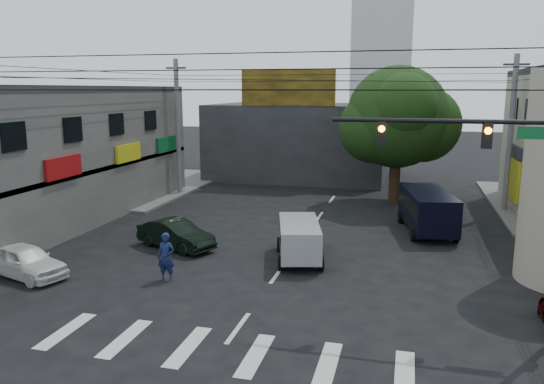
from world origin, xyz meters
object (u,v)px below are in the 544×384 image
at_px(silver_minivan, 299,241).
at_px(navy_van, 427,212).
at_px(white_compact, 26,261).
at_px(traffic_officer, 166,257).
at_px(utility_pole_far_left, 178,128).
at_px(traffic_gantry, 515,173).
at_px(utility_pole_far_right, 510,135).
at_px(street_tree, 397,117).
at_px(dark_sedan, 176,234).

bearing_deg(silver_minivan, navy_van, -56.08).
distance_m(white_compact, traffic_officer, 5.60).
height_order(utility_pole_far_left, white_compact, utility_pole_far_left).
bearing_deg(traffic_gantry, silver_minivan, 146.14).
distance_m(traffic_gantry, traffic_officer, 12.43).
height_order(utility_pole_far_right, silver_minivan, utility_pole_far_right).
xyz_separation_m(navy_van, traffic_officer, (-9.80, -9.86, -0.12)).
relative_size(street_tree, utility_pole_far_left, 0.95).
relative_size(dark_sedan, traffic_officer, 2.23).
distance_m(dark_sedan, white_compact, 6.41).
relative_size(silver_minivan, navy_van, 0.75).
height_order(dark_sedan, silver_minivan, silver_minivan).
height_order(utility_pole_far_right, traffic_officer, utility_pole_far_right).
distance_m(utility_pole_far_right, silver_minivan, 16.14).
relative_size(traffic_gantry, utility_pole_far_right, 0.78).
height_order(street_tree, utility_pole_far_right, utility_pole_far_right).
height_order(dark_sedan, navy_van, navy_van).
relative_size(street_tree, navy_van, 1.56).
bearing_deg(utility_pole_far_left, utility_pole_far_right, 0.00).
relative_size(utility_pole_far_right, silver_minivan, 2.21).
distance_m(utility_pole_far_right, traffic_officer, 21.69).
height_order(street_tree, dark_sedan, street_tree).
bearing_deg(dark_sedan, street_tree, -13.40).
bearing_deg(traffic_gantry, utility_pole_far_right, 81.06).
bearing_deg(traffic_gantry, street_tree, 101.99).
relative_size(utility_pole_far_right, navy_van, 1.65).
xyz_separation_m(traffic_gantry, utility_pole_far_right, (2.68, 17.00, -0.23)).
bearing_deg(utility_pole_far_left, silver_minivan, -47.73).
bearing_deg(silver_minivan, dark_sedan, 72.44).
height_order(utility_pole_far_left, utility_pole_far_right, same).
distance_m(silver_minivan, traffic_officer, 5.75).
bearing_deg(traffic_gantry, navy_van, 99.99).
bearing_deg(navy_van, traffic_gantry, 179.08).
bearing_deg(traffic_officer, navy_van, 44.34).
bearing_deg(white_compact, silver_minivan, -47.41).
distance_m(dark_sedan, silver_minivan, 5.86).
relative_size(utility_pole_far_left, silver_minivan, 2.21).
height_order(dark_sedan, white_compact, dark_sedan).
height_order(utility_pole_far_right, white_compact, utility_pole_far_right).
height_order(street_tree, traffic_officer, street_tree).
bearing_deg(traffic_officer, utility_pole_far_left, 111.79).
bearing_deg(dark_sedan, utility_pole_far_right, -30.55).
height_order(traffic_gantry, dark_sedan, traffic_gantry).
distance_m(street_tree, white_compact, 22.78).
bearing_deg(traffic_officer, dark_sedan, 109.24).
relative_size(dark_sedan, navy_van, 0.75).
height_order(traffic_gantry, navy_van, traffic_gantry).
bearing_deg(traffic_officer, utility_pole_far_right, 46.74).
xyz_separation_m(traffic_gantry, utility_pole_far_left, (-18.32, 17.00, -0.23)).
height_order(white_compact, silver_minivan, silver_minivan).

